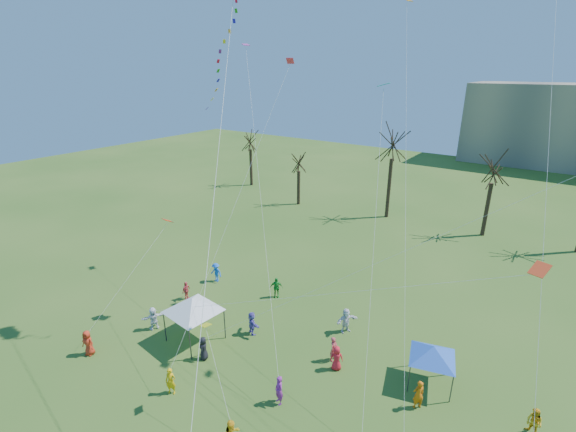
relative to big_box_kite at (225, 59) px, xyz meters
The scene contains 6 objects.
bare_tree_row 32.27m from the big_box_kite, 67.43° to the left, with size 70.50×8.95×11.62m.
big_box_kite is the anchor object (origin of this frame).
canopy_tent_white 15.81m from the big_box_kite, 103.76° to the right, with size 4.39×4.39×3.31m.
canopy_tent_blue 21.08m from the big_box_kite, ahead, with size 3.41×3.41×2.65m.
festival_crowd 18.63m from the big_box_kite, 20.85° to the right, with size 26.57×13.56×1.86m.
small_kites_aloft 9.24m from the big_box_kite, 13.89° to the left, with size 27.18×18.39×31.70m.
Camera 1 is at (10.10, -9.88, 17.75)m, focal length 25.00 mm.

